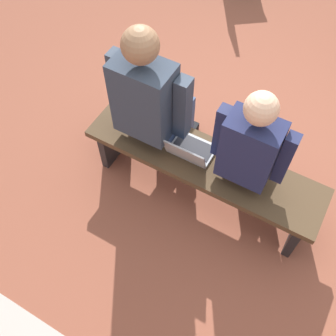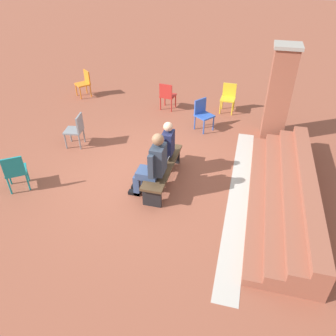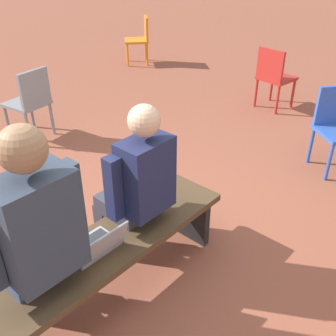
# 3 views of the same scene
# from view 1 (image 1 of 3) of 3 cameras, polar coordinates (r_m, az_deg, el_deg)

# --- Properties ---
(ground_plane) EXTENTS (60.00, 60.00, 0.00)m
(ground_plane) POSITION_cam_1_polar(r_m,az_deg,el_deg) (3.40, 9.49, 0.60)
(ground_plane) COLOR brown
(bench) EXTENTS (1.80, 0.44, 0.45)m
(bench) POSITION_cam_1_polar(r_m,az_deg,el_deg) (2.93, 5.04, 0.19)
(bench) COLOR #4C3823
(bench) RESTS_ON ground
(person_student) EXTENTS (0.51, 0.65, 1.29)m
(person_student) POSITION_cam_1_polar(r_m,az_deg,el_deg) (2.64, 12.12, 2.61)
(person_student) COLOR #383842
(person_student) RESTS_ON ground
(person_adult) EXTENTS (0.59, 0.75, 1.43)m
(person_adult) POSITION_cam_1_polar(r_m,az_deg,el_deg) (2.78, -2.12, 9.68)
(person_adult) COLOR #384C75
(person_adult) RESTS_ON ground
(laptop) EXTENTS (0.32, 0.29, 0.21)m
(laptop) POSITION_cam_1_polar(r_m,az_deg,el_deg) (2.82, 3.17, 2.57)
(laptop) COLOR #9EA0A5
(laptop) RESTS_ON bench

